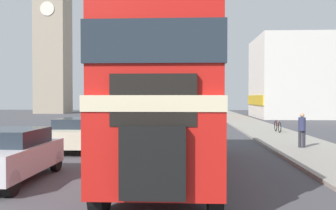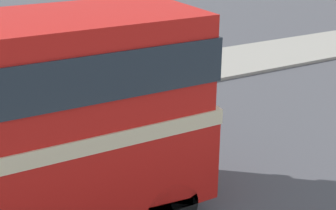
{
  "view_description": "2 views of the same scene",
  "coord_description": "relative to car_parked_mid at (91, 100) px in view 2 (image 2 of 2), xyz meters",
  "views": [
    {
      "loc": [
        1.27,
        -10.33,
        2.37
      ],
      "look_at": [
        0.69,
        1.43,
        2.13
      ],
      "focal_mm": 40.0,
      "sensor_mm": 36.0,
      "label": 1
    },
    {
      "loc": [
        8.41,
        2.12,
        5.71
      ],
      "look_at": [
        0.0,
        6.68,
        1.8
      ],
      "focal_mm": 50.0,
      "sensor_mm": 36.0,
      "label": 2
    }
  ],
  "objects": [
    {
      "name": "car_parked_mid",
      "position": [
        0.0,
        0.0,
        0.0
      ],
      "size": [
        1.76,
        4.01,
        1.43
      ],
      "color": "beige",
      "rests_on": "ground_plane"
    }
  ]
}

